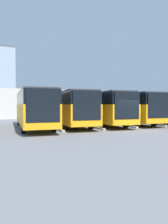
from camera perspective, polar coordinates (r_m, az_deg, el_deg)
name	(u,v)px	position (r m, az deg, el deg)	size (l,w,h in m)	color
ground_plane	(132,131)	(18.47, 12.31, -4.77)	(600.00, 600.00, 0.00)	slate
bus_0	(150,107)	(27.42, 16.87, 1.21)	(3.46, 11.63, 3.34)	orange
curb_divider_0	(148,124)	(25.08, 16.29, -2.91)	(0.24, 6.03, 0.15)	#B2B2AD
bus_1	(126,107)	(25.21, 10.91, 1.21)	(3.46, 11.63, 3.34)	orange
curb_divider_1	(121,125)	(22.91, 9.67, -3.31)	(0.24, 6.03, 0.15)	#B2B2AD
bus_2	(99,107)	(23.19, 4.07, 1.19)	(3.46, 11.63, 3.34)	orange
curb_divider_2	(91,126)	(20.99, 1.96, -3.75)	(0.24, 6.03, 0.15)	#B2B2AD
bus_3	(68,108)	(21.91, -4.27, 1.16)	(3.46, 11.63, 3.34)	orange
curb_divider_3	(56,128)	(19.86, -7.42, -4.07)	(0.24, 6.03, 0.15)	#B2B2AD
bus_4	(34,108)	(20.31, -12.98, 1.07)	(3.46, 11.63, 3.34)	orange
station_building	(51,104)	(41.46, -8.57, 2.11)	(40.06, 14.02, 4.65)	beige
office_tower	(6,78)	(218.79, -19.63, 8.44)	(15.20, 15.20, 56.99)	#93A8B7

